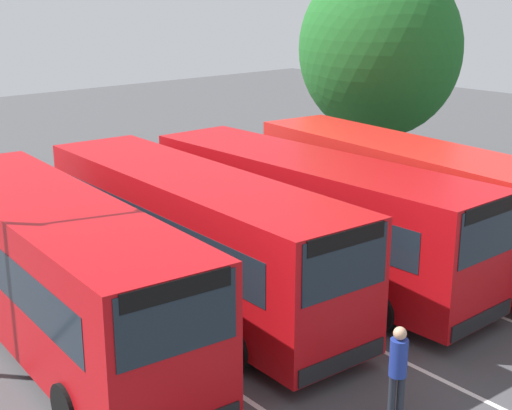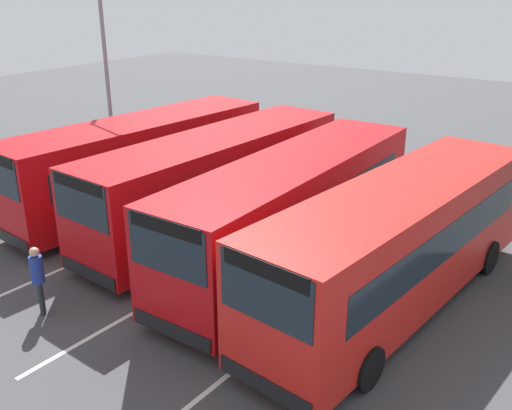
{
  "view_description": "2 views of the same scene",
  "coord_description": "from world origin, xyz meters",
  "px_view_note": "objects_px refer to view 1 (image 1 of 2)",
  "views": [
    {
      "loc": [
        13.09,
        -11.61,
        7.44
      ],
      "look_at": [
        -0.8,
        0.63,
        1.97
      ],
      "focal_mm": 52.39,
      "sensor_mm": 36.0,
      "label": 1
    },
    {
      "loc": [
        13.1,
        9.34,
        7.73
      ],
      "look_at": [
        0.07,
        0.32,
        1.51
      ],
      "focal_mm": 40.38,
      "sensor_mm": 36.0,
      "label": 2
    }
  ],
  "objects_px": {
    "bus_far_right": "(404,194)",
    "depot_tree": "(379,49)",
    "pedestrian": "(398,365)",
    "bus_center_right": "(313,214)",
    "bus_center_left": "(194,234)",
    "bus_far_left": "(55,268)"
  },
  "relations": [
    {
      "from": "bus_far_left",
      "to": "bus_center_left",
      "type": "xyz_separation_m",
      "value": [
        0.1,
        3.52,
        0.0
      ]
    },
    {
      "from": "bus_far_left",
      "to": "depot_tree",
      "type": "xyz_separation_m",
      "value": [
        -4.57,
        15.75,
        3.38
      ]
    },
    {
      "from": "bus_far_right",
      "to": "pedestrian",
      "type": "bearing_deg",
      "value": -46.39
    },
    {
      "from": "bus_center_left",
      "to": "pedestrian",
      "type": "bearing_deg",
      "value": -0.18
    },
    {
      "from": "bus_far_right",
      "to": "depot_tree",
      "type": "bearing_deg",
      "value": 141.95
    },
    {
      "from": "bus_far_right",
      "to": "depot_tree",
      "type": "height_order",
      "value": "depot_tree"
    },
    {
      "from": "pedestrian",
      "to": "bus_center_left",
      "type": "bearing_deg",
      "value": 31.92
    },
    {
      "from": "pedestrian",
      "to": "depot_tree",
      "type": "distance_m",
      "value": 17.33
    },
    {
      "from": "pedestrian",
      "to": "depot_tree",
      "type": "xyz_separation_m",
      "value": [
        -11.13,
        12.64,
        4.07
      ]
    },
    {
      "from": "pedestrian",
      "to": "depot_tree",
      "type": "bearing_deg",
      "value": -13.0
    },
    {
      "from": "bus_center_left",
      "to": "bus_far_right",
      "type": "relative_size",
      "value": 0.99
    },
    {
      "from": "depot_tree",
      "to": "bus_far_right",
      "type": "bearing_deg",
      "value": -44.29
    },
    {
      "from": "bus_center_right",
      "to": "pedestrian",
      "type": "xyz_separation_m",
      "value": [
        5.75,
        -3.71,
        -0.69
      ]
    },
    {
      "from": "bus_center_right",
      "to": "bus_far_right",
      "type": "distance_m",
      "value": 3.3
    },
    {
      "from": "pedestrian",
      "to": "depot_tree",
      "type": "height_order",
      "value": "depot_tree"
    },
    {
      "from": "bus_center_left",
      "to": "pedestrian",
      "type": "height_order",
      "value": "bus_center_left"
    },
    {
      "from": "bus_far_left",
      "to": "bus_far_right",
      "type": "distance_m",
      "value": 10.16
    },
    {
      "from": "pedestrian",
      "to": "bus_far_right",
      "type": "bearing_deg",
      "value": -17.0
    },
    {
      "from": "bus_center_left",
      "to": "pedestrian",
      "type": "distance_m",
      "value": 6.52
    },
    {
      "from": "bus_far_right",
      "to": "depot_tree",
      "type": "relative_size",
      "value": 1.23
    },
    {
      "from": "bus_far_right",
      "to": "depot_tree",
      "type": "distance_m",
      "value": 8.78
    },
    {
      "from": "bus_center_right",
      "to": "bus_far_right",
      "type": "xyz_separation_m",
      "value": [
        0.42,
        3.27,
        0.0
      ]
    }
  ]
}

